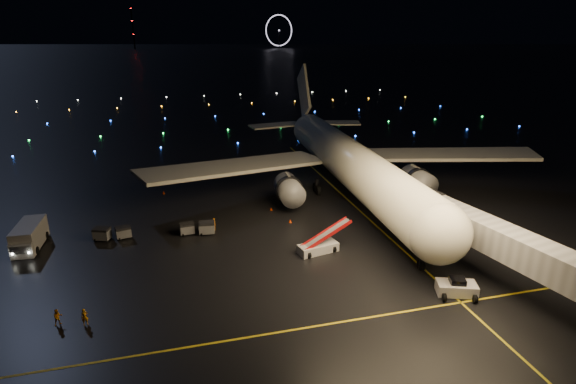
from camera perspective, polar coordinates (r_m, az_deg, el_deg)
The scene contains 21 objects.
ground at distance 343.48m, azimuth -12.72°, elevation 14.98°, with size 2000.00×2000.00×0.00m, color black.
lane_centre at distance 67.68m, azimuth 9.06°, elevation -2.31°, with size 0.25×80.00×0.02m, color gold.
lane_cross at distance 41.80m, azimuth 0.75°, elevation -17.10°, with size 60.00×0.25×0.02m, color gold.
airliner at distance 74.48m, azimuth 6.93°, elevation 7.34°, with size 65.91×62.61×18.67m, color beige, non-canonical shape.
pushback_tug at distance 49.10m, azimuth 20.63°, elevation -11.14°, with size 3.87×2.03×1.84m, color silver.
belt_loader at distance 53.97m, azimuth 3.85°, elevation -5.98°, with size 7.11×1.94×3.45m, color silver, non-canonical shape.
service_truck at distance 63.70m, azimuth -29.97°, elevation -4.80°, with size 2.60×8.23×3.03m, color silver.
crew_a at distance 45.81m, azimuth -24.41°, elevation -14.24°, with size 0.59×0.39×1.62m, color orange.
crew_b at distance 46.83m, azimuth -27.19°, elevation -13.94°, with size 0.77×0.60×1.59m, color orange.
crew_c at distance 60.84m, azimuth -9.37°, elevation -4.02°, with size 1.03×0.43×1.75m, color orange.
safety_cone_0 at distance 62.61m, azimuth 0.28°, elevation -3.68°, with size 0.41×0.41×0.47m, color #F23700.
safety_cone_1 at distance 75.07m, azimuth 1.86°, elevation 0.38°, with size 0.48×0.48×0.55m, color #F23700.
safety_cone_2 at distance 66.87m, azimuth -2.15°, elevation -2.14°, with size 0.39×0.39×0.45m, color #F23700.
safety_cone_3 at distance 76.32m, azimuth -15.53°, elevation -0.06°, with size 0.43×0.43×0.48m, color #F23700.
ferris_wheel at distance 784.17m, azimuth -1.15°, elevation 19.68°, with size 50.00×4.00×52.00m, color black, non-canonical shape.
radio_mast at distance 783.67m, azimuth -19.11°, elevation 19.12°, with size 1.80×1.80×64.00m, color black.
taxiway_lights at distance 150.99m, azimuth -9.28°, elevation 9.90°, with size 164.00×92.00×0.36m, color black, non-canonical shape.
baggage_cart_0 at distance 59.89m, azimuth -10.26°, elevation -4.50°, with size 1.99×1.39×1.69m, color gray.
baggage_cart_1 at distance 60.33m, azimuth -12.71°, elevation -4.57°, with size 1.82×1.27×1.54m, color gray.
baggage_cart_2 at distance 61.56m, azimuth -20.17°, elevation -4.84°, with size 1.82×1.27×1.55m, color gray.
baggage_cart_3 at distance 61.94m, azimuth -22.54°, elevation -4.96°, with size 1.94×1.35×1.65m, color gray.
Camera 1 is at (-13.98, -42.28, 24.99)m, focal length 28.00 mm.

